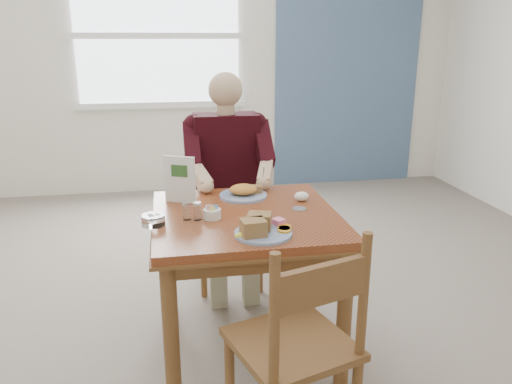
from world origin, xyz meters
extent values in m
plane|color=#716A5C|center=(0.00, 0.00, 0.00)|extent=(6.00, 6.00, 0.00)
plane|color=silver|center=(0.00, 3.00, 1.40)|extent=(5.50, 0.00, 5.50)
cube|color=#476284|center=(1.60, 2.98, 1.40)|extent=(1.60, 0.02, 2.80)
ellipsoid|color=#EFF834|center=(-0.07, -0.32, 0.76)|extent=(0.06, 0.04, 0.03)
ellipsoid|color=white|center=(0.32, 0.15, 0.77)|extent=(0.10, 0.09, 0.05)
cylinder|color=silver|center=(0.27, 0.01, 0.75)|extent=(0.09, 0.09, 0.01)
cube|color=white|center=(-0.40, 2.97, 1.60)|extent=(1.60, 0.02, 1.30)
cube|color=white|center=(-0.40, 2.96, 0.92)|extent=(1.72, 0.04, 0.06)
cube|color=white|center=(-0.40, 2.96, 1.60)|extent=(1.72, 0.04, 0.06)
cube|color=brown|center=(0.00, 0.00, 0.73)|extent=(0.90, 0.90, 0.04)
cube|color=brown|center=(0.00, 0.00, 0.70)|extent=(0.92, 0.92, 0.01)
cylinder|color=brown|center=(-0.39, -0.39, 0.35)|extent=(0.07, 0.07, 0.71)
cylinder|color=brown|center=(0.39, -0.39, 0.35)|extent=(0.07, 0.07, 0.71)
cylinder|color=brown|center=(-0.39, 0.39, 0.35)|extent=(0.07, 0.07, 0.71)
cylinder|color=brown|center=(0.39, 0.39, 0.35)|extent=(0.07, 0.07, 0.71)
cube|color=brown|center=(0.00, -0.39, 0.66)|extent=(0.80, 0.03, 0.08)
cube|color=brown|center=(0.00, 0.39, 0.66)|extent=(0.80, 0.03, 0.08)
cube|color=brown|center=(-0.39, 0.00, 0.66)|extent=(0.03, 0.80, 0.08)
cube|color=brown|center=(0.39, 0.00, 0.66)|extent=(0.03, 0.80, 0.08)
cylinder|color=brown|center=(-0.18, 0.57, 0.23)|extent=(0.04, 0.04, 0.45)
cylinder|color=brown|center=(0.18, 0.57, 0.23)|extent=(0.04, 0.04, 0.45)
cylinder|color=brown|center=(-0.18, 0.93, 0.23)|extent=(0.04, 0.04, 0.45)
cylinder|color=brown|center=(0.18, 0.93, 0.23)|extent=(0.04, 0.04, 0.45)
cube|color=brown|center=(0.00, 0.75, 0.47)|extent=(0.42, 0.42, 0.03)
cylinder|color=brown|center=(-0.18, 0.93, 0.70)|extent=(0.04, 0.04, 0.50)
cylinder|color=brown|center=(0.18, 0.93, 0.70)|extent=(0.04, 0.04, 0.50)
cube|color=brown|center=(0.00, 0.93, 0.80)|extent=(0.38, 0.03, 0.14)
cylinder|color=brown|center=(-0.16, -0.58, 0.23)|extent=(0.05, 0.05, 0.45)
cylinder|color=brown|center=(0.18, -0.47, 0.23)|extent=(0.05, 0.05, 0.45)
cube|color=brown|center=(0.06, -0.70, 0.47)|extent=(0.53, 0.53, 0.03)
cylinder|color=brown|center=(-0.06, -0.92, 0.70)|extent=(0.05, 0.05, 0.50)
cylinder|color=brown|center=(0.29, -0.82, 0.70)|extent=(0.05, 0.05, 0.50)
cube|color=brown|center=(0.12, -0.87, 0.80)|extent=(0.37, 0.14, 0.14)
cube|color=#9A9474|center=(-0.10, 0.63, 0.54)|extent=(0.13, 0.38, 0.12)
cube|color=#9A9474|center=(0.10, 0.63, 0.54)|extent=(0.13, 0.38, 0.12)
cube|color=#9A9474|center=(-0.10, 0.45, 0.24)|extent=(0.10, 0.10, 0.48)
cube|color=#9A9474|center=(0.10, 0.45, 0.24)|extent=(0.10, 0.10, 0.48)
cube|color=black|center=(0.00, 0.78, 0.84)|extent=(0.40, 0.22, 0.58)
sphere|color=black|center=(-0.19, 0.78, 1.06)|extent=(0.15, 0.15, 0.15)
sphere|color=black|center=(0.19, 0.78, 1.06)|extent=(0.15, 0.15, 0.15)
cylinder|color=tan|center=(0.00, 0.76, 1.15)|extent=(0.11, 0.11, 0.08)
sphere|color=tan|center=(0.00, 0.76, 1.28)|extent=(0.21, 0.21, 0.21)
cube|color=black|center=(-0.22, 0.67, 0.96)|extent=(0.09, 0.29, 0.27)
cube|color=black|center=(0.22, 0.67, 0.96)|extent=(0.09, 0.29, 0.27)
sphere|color=black|center=(-0.22, 0.55, 0.86)|extent=(0.09, 0.09, 0.09)
sphere|color=black|center=(0.22, 0.55, 0.86)|extent=(0.09, 0.09, 0.09)
cube|color=tan|center=(-0.19, 0.46, 0.82)|extent=(0.14, 0.23, 0.14)
cube|color=tan|center=(0.19, 0.46, 0.82)|extent=(0.14, 0.23, 0.14)
sphere|color=tan|center=(-0.16, 0.37, 0.79)|extent=(0.08, 0.08, 0.08)
sphere|color=tan|center=(0.16, 0.37, 0.79)|extent=(0.08, 0.08, 0.08)
cylinder|color=silver|center=(0.16, 0.37, 0.84)|extent=(0.01, 0.05, 0.12)
cylinder|color=white|center=(0.03, -0.29, 0.76)|extent=(0.26, 0.26, 0.01)
cube|color=tan|center=(-0.02, -0.32, 0.80)|extent=(0.11, 0.10, 0.07)
cube|color=tan|center=(0.02, -0.25, 0.80)|extent=(0.12, 0.11, 0.07)
cylinder|color=orange|center=(0.12, -0.30, 0.77)|extent=(0.07, 0.07, 0.01)
cylinder|color=orange|center=(0.13, -0.28, 0.77)|extent=(0.06, 0.06, 0.01)
cylinder|color=orange|center=(0.14, -0.26, 0.77)|extent=(0.08, 0.08, 0.01)
cube|color=pink|center=(0.12, -0.21, 0.78)|extent=(0.07, 0.07, 0.03)
cylinder|color=white|center=(0.03, 0.27, 0.76)|extent=(0.27, 0.27, 0.01)
ellipsoid|color=gold|center=(0.03, 0.27, 0.79)|extent=(0.16, 0.13, 0.06)
cube|color=tan|center=(0.09, 0.29, 0.78)|extent=(0.10, 0.06, 0.04)
cylinder|color=white|center=(-0.17, -0.04, 0.77)|extent=(0.09, 0.09, 0.05)
cube|color=pink|center=(-0.18, -0.04, 0.80)|extent=(0.03, 0.02, 0.02)
cube|color=#6699D8|center=(-0.16, -0.03, 0.80)|extent=(0.03, 0.02, 0.02)
cube|color=#EAD159|center=(-0.17, -0.05, 0.80)|extent=(0.03, 0.03, 0.02)
cube|color=white|center=(-0.18, -0.03, 0.80)|extent=(0.03, 0.01, 0.02)
cylinder|color=white|center=(-0.29, -0.03, 0.79)|extent=(0.04, 0.04, 0.07)
cylinder|color=silver|center=(-0.29, -0.03, 0.83)|extent=(0.05, 0.05, 0.02)
cylinder|color=white|center=(-0.24, -0.05, 0.79)|extent=(0.04, 0.04, 0.07)
cylinder|color=silver|center=(-0.24, -0.05, 0.83)|extent=(0.05, 0.05, 0.02)
cylinder|color=white|center=(-0.44, -0.08, 0.77)|extent=(0.14, 0.14, 0.05)
cylinder|color=white|center=(-0.46, -0.08, 0.79)|extent=(0.04, 0.04, 0.02)
cylinder|color=white|center=(-0.43, -0.08, 0.79)|extent=(0.04, 0.04, 0.02)
cylinder|color=white|center=(-0.45, -0.10, 0.79)|extent=(0.04, 0.04, 0.02)
cube|color=white|center=(-0.31, 0.24, 0.87)|extent=(0.16, 0.08, 0.25)
cube|color=#2D5926|center=(-0.31, 0.23, 0.92)|extent=(0.08, 0.04, 0.06)
camera|label=1|loc=(-0.36, -2.29, 1.58)|focal=35.00mm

